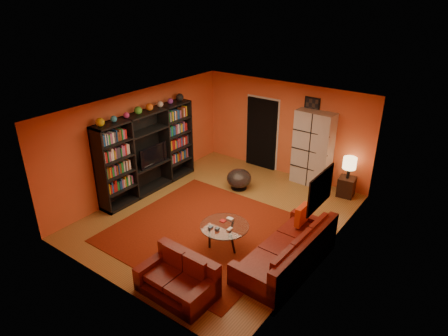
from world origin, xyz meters
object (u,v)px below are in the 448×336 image
Objects in this scene: side_table at (346,187)px; table_lamp at (350,164)px; storage_cabinet at (313,149)px; bowl_chair at (239,179)px; loveseat at (180,278)px; sofa at (290,252)px; tv at (151,155)px; coffee_table at (225,228)px; entertainment_unit at (148,152)px.

table_lamp is (0.00, 0.00, 0.65)m from side_table.
storage_cabinet is 1.06m from table_lamp.
bowl_chair is 2.81m from table_lamp.
loveseat is 5.23m from side_table.
storage_cabinet reaches higher than side_table.
bowl_chair is at bearing -131.71° from storage_cabinet.
storage_cabinet is at bearing 110.84° from sofa.
tv is at bearing -148.06° from side_table.
tv is 1.64× the size of table_lamp.
side_table is at bearing 28.05° from bowl_chair.
sofa is at bearing 12.13° from coffee_table.
bowl_chair is 1.18× the size of table_lamp.
entertainment_unit reaches higher than table_lamp.
entertainment_unit is at bearing 54.22° from loveseat.
tv is at bearing -143.33° from bowl_chair.
tv is 5.04m from side_table.
entertainment_unit is at bearing -147.84° from table_lamp.
side_table is at bearing -10.58° from loveseat.
sofa reaches higher than coffee_table.
side_table is at bearing 94.06° from sofa.
tv is 0.37× the size of sofa.
side_table is at bearing 32.16° from entertainment_unit.
bowl_chair is at bearing -151.95° from side_table.
tv is 4.99m from table_lamp.
storage_cabinet is (-1.18, 3.41, 0.72)m from sofa.
entertainment_unit is 3.02× the size of coffee_table.
storage_cabinet is at bearing 174.16° from table_lamp.
bowl_chair is (-1.35, 3.82, -0.00)m from loveseat.
bowl_chair is at bearing 20.72° from loveseat.
table_lamp is at bearing 90.00° from side_table.
tv is 0.45× the size of storage_cabinet.
sofa is at bearing -98.65° from tv.
coffee_table is at bearing -107.54° from tv.
loveseat is 4.06m from bowl_chair.
coffee_table is 3.82m from table_lamp.
storage_cabinet is at bearing 0.98° from loveseat.
loveseat is (-1.20, -1.81, 0.01)m from sofa.
bowl_chair is (-1.38, -1.40, -0.72)m from storage_cabinet.
sofa is at bearing -32.36° from loveseat.
storage_cabinet reaches higher than coffee_table.
entertainment_unit is 3.25m from coffee_table.
bowl_chair is at bearing 143.52° from sofa.
coffee_table is 2.61m from bowl_chair.
tv is at bearing -136.42° from storage_cabinet.
tv is 0.91× the size of coffee_table.
sofa is at bearing -7.87° from entertainment_unit.
side_table is (1.21, 3.59, -0.20)m from coffee_table.
table_lamp is (2.42, 1.29, 0.61)m from bowl_chair.
tv is 2.36m from bowl_chair.
storage_cabinet is (0.02, 5.22, 0.72)m from loveseat.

